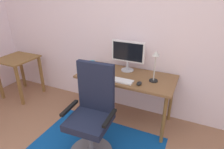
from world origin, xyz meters
The scene contains 11 objects.
wall_back centered at (0.00, 2.20, 1.30)m, with size 6.00×0.10×2.60m, color white.
area_rug centered at (-0.13, 1.10, 0.00)m, with size 1.55×1.10×0.01m, color #0D4791.
desk centered at (-0.02, 1.81, 0.64)m, with size 1.30×0.63×0.71m.
monitor centered at (-0.07, 1.99, 0.97)m, with size 0.47×0.18×0.43m.
keyboard centered at (-0.08, 1.62, 0.72)m, with size 0.43×0.13×0.02m, color white.
computer_mouse centered at (0.22, 1.63, 0.73)m, with size 0.06×0.10×0.03m, color black.
coffee_cup centered at (-0.58, 1.86, 0.77)m, with size 0.09×0.09×0.10m, color teal.
cell_phone centered at (-0.44, 1.62, 0.72)m, with size 0.07×0.14×0.01m, color black.
desk_lamp centered at (0.35, 1.80, 0.97)m, with size 0.11×0.11×0.40m.
office_chair centered at (-0.13, 1.06, 0.46)m, with size 0.54×0.50×1.10m.
side_table centered at (-1.96, 1.70, 0.58)m, with size 0.57×0.57×0.72m.
Camera 1 is at (0.81, -0.42, 1.81)m, focal length 31.00 mm.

